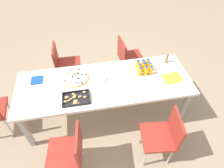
% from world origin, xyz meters
% --- Properties ---
extents(ground_plane, '(12.00, 12.00, 0.00)m').
position_xyz_m(ground_plane, '(0.00, 0.00, 0.00)').
color(ground_plane, gray).
extents(party_table, '(2.37, 0.83, 0.74)m').
position_xyz_m(party_table, '(0.00, 0.00, 0.68)').
color(party_table, silver).
rests_on(party_table, ground_plane).
extents(chair_far_left, '(0.44, 0.44, 0.83)m').
position_xyz_m(chair_far_left, '(-0.61, 0.77, 0.50)').
color(chair_far_left, maroon).
rests_on(chair_far_left, ground_plane).
extents(chair_far_right, '(0.44, 0.44, 0.83)m').
position_xyz_m(chair_far_right, '(0.52, 0.78, 0.50)').
color(chair_far_right, maroon).
rests_on(chair_far_right, ground_plane).
extents(chair_near_right, '(0.41, 0.41, 0.83)m').
position_xyz_m(chair_near_right, '(0.57, -0.81, 0.50)').
color(chair_near_right, maroon).
rests_on(chair_near_right, ground_plane).
extents(chair_near_left, '(0.44, 0.44, 0.83)m').
position_xyz_m(chair_near_left, '(-0.53, -0.79, 0.50)').
color(chair_near_left, maroon).
rests_on(chair_near_left, ground_plane).
extents(juice_bottle_0, '(0.05, 0.05, 0.14)m').
position_xyz_m(juice_bottle_0, '(-0.67, -0.21, 0.81)').
color(juice_bottle_0, '#F8AE14').
rests_on(juice_bottle_0, party_table).
extents(juice_bottle_1, '(0.06, 0.06, 0.14)m').
position_xyz_m(juice_bottle_1, '(-0.60, -0.21, 0.81)').
color(juice_bottle_1, '#FAAD14').
rests_on(juice_bottle_1, party_table).
extents(juice_bottle_2, '(0.06, 0.06, 0.14)m').
position_xyz_m(juice_bottle_2, '(-0.52, -0.21, 0.81)').
color(juice_bottle_2, '#FAAB14').
rests_on(juice_bottle_2, party_table).
extents(juice_bottle_3, '(0.06, 0.06, 0.14)m').
position_xyz_m(juice_bottle_3, '(-0.67, -0.13, 0.81)').
color(juice_bottle_3, '#F8AD14').
rests_on(juice_bottle_3, party_table).
extents(juice_bottle_4, '(0.06, 0.06, 0.15)m').
position_xyz_m(juice_bottle_4, '(-0.59, -0.14, 0.81)').
color(juice_bottle_4, '#F8AD14').
rests_on(juice_bottle_4, party_table).
extents(juice_bottle_5, '(0.05, 0.05, 0.14)m').
position_xyz_m(juice_bottle_5, '(-0.52, -0.13, 0.81)').
color(juice_bottle_5, '#F8AC14').
rests_on(juice_bottle_5, party_table).
extents(juice_bottle_6, '(0.05, 0.05, 0.13)m').
position_xyz_m(juice_bottle_6, '(-0.67, -0.05, 0.80)').
color(juice_bottle_6, '#F9AB14').
rests_on(juice_bottle_6, party_table).
extents(juice_bottle_7, '(0.06, 0.06, 0.15)m').
position_xyz_m(juice_bottle_7, '(-0.59, -0.05, 0.81)').
color(juice_bottle_7, '#F9AE14').
rests_on(juice_bottle_7, party_table).
extents(juice_bottle_8, '(0.06, 0.06, 0.14)m').
position_xyz_m(juice_bottle_8, '(-0.51, -0.06, 0.80)').
color(juice_bottle_8, '#FAAC14').
rests_on(juice_bottle_8, party_table).
extents(fruit_pizza, '(0.37, 0.37, 0.05)m').
position_xyz_m(fruit_pizza, '(0.39, -0.16, 0.75)').
color(fruit_pizza, tan).
rests_on(fruit_pizza, party_table).
extents(snack_tray, '(0.34, 0.23, 0.04)m').
position_xyz_m(snack_tray, '(0.40, 0.23, 0.75)').
color(snack_tray, black).
rests_on(snack_tray, party_table).
extents(plate_stack, '(0.19, 0.19, 0.02)m').
position_xyz_m(plate_stack, '(0.05, -0.07, 0.75)').
color(plate_stack, silver).
rests_on(plate_stack, party_table).
extents(napkin_stack, '(0.15, 0.15, 0.02)m').
position_xyz_m(napkin_stack, '(0.91, -0.20, 0.75)').
color(napkin_stack, '#194CA5').
rests_on(napkin_stack, party_table).
extents(cardboard_tube, '(0.04, 0.04, 0.17)m').
position_xyz_m(cardboard_tube, '(-0.97, -0.26, 0.83)').
color(cardboard_tube, '#9E7A56').
rests_on(cardboard_tube, party_table).
extents(paper_folder, '(0.29, 0.24, 0.01)m').
position_xyz_m(paper_folder, '(-0.94, 0.08, 0.74)').
color(paper_folder, yellow).
rests_on(paper_folder, party_table).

